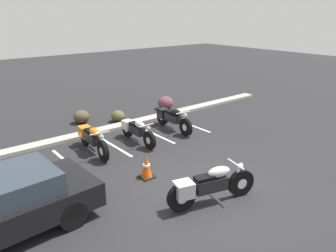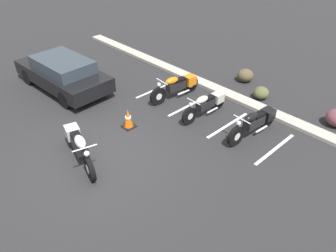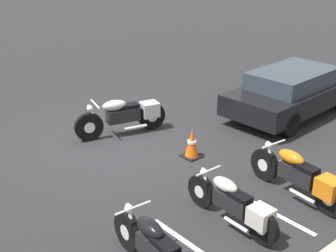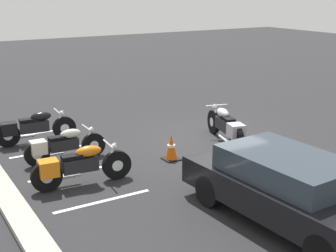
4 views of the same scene
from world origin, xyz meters
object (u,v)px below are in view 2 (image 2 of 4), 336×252
object	(u,v)px
motorcycle_silver_featured	(79,145)
parked_bike_1	(207,104)
landscape_rock_2	(245,75)
car_black	(63,73)
parked_bike_2	(255,122)
parked_bike_0	(177,86)
traffic_cone	(128,119)
landscape_rock_1	(261,93)

from	to	relation	value
motorcycle_silver_featured	parked_bike_1	size ratio (longest dim) A/B	1.11
motorcycle_silver_featured	parked_bike_1	xyz separation A→B (m)	(0.92, 4.43, -0.06)
landscape_rock_2	motorcycle_silver_featured	bearing A→B (deg)	-92.25
parked_bike_1	car_black	distance (m)	5.79
parked_bike_1	parked_bike_2	bearing A→B (deg)	98.59
parked_bike_0	parked_bike_1	world-z (taller)	parked_bike_0
parked_bike_0	traffic_cone	world-z (taller)	parked_bike_0
landscape_rock_1	motorcycle_silver_featured	bearing A→B (deg)	-103.04
parked_bike_1	landscape_rock_2	bearing A→B (deg)	-167.36
parked_bike_1	landscape_rock_1	xyz separation A→B (m)	(0.66, 2.38, -0.20)
parked_bike_0	traffic_cone	distance (m)	2.63
parked_bike_2	landscape_rock_2	xyz separation A→B (m)	(-2.43, 2.95, -0.20)
motorcycle_silver_featured	traffic_cone	size ratio (longest dim) A/B	3.46
parked_bike_1	car_black	xyz separation A→B (m)	(-5.19, -2.55, 0.25)
parked_bike_1	landscape_rock_1	bearing A→B (deg)	166.10
parked_bike_1	landscape_rock_2	size ratio (longest dim) A/B	3.14
motorcycle_silver_featured	landscape_rock_2	bearing A→B (deg)	102.66
parked_bike_0	landscape_rock_2	world-z (taller)	parked_bike_0
landscape_rock_2	traffic_cone	xyz separation A→B (m)	(-0.66, -5.58, 0.05)
car_black	landscape_rock_2	size ratio (longest dim) A/B	6.66
traffic_cone	parked_bike_1	bearing A→B (deg)	62.15
motorcycle_silver_featured	parked_bike_2	distance (m)	5.39
motorcycle_silver_featured	car_black	xyz separation A→B (m)	(-4.27, 1.87, 0.19)
landscape_rock_1	landscape_rock_2	distance (m)	1.50
parked_bike_2	parked_bike_0	bearing A→B (deg)	-85.23
motorcycle_silver_featured	parked_bike_0	world-z (taller)	motorcycle_silver_featured
landscape_rock_2	parked_bike_2	bearing A→B (deg)	-50.46
parked_bike_2	traffic_cone	world-z (taller)	parked_bike_2
traffic_cone	landscape_rock_2	bearing A→B (deg)	83.26
car_black	landscape_rock_2	world-z (taller)	car_black
car_black	parked_bike_2	bearing A→B (deg)	-161.39
car_black	parked_bike_0	bearing A→B (deg)	-145.48
traffic_cone	landscape_rock_1	bearing A→B (deg)	68.00
car_black	landscape_rock_1	bearing A→B (deg)	-142.85
car_black	parked_bike_1	bearing A→B (deg)	-156.80
parked_bike_2	landscape_rock_1	bearing A→B (deg)	-147.65
motorcycle_silver_featured	landscape_rock_1	distance (m)	7.00
landscape_rock_1	car_black	bearing A→B (deg)	-139.84
motorcycle_silver_featured	parked_bike_2	bearing A→B (deg)	74.47
landscape_rock_2	parked_bike_0	bearing A→B (deg)	-108.54
landscape_rock_1	parked_bike_0	bearing A→B (deg)	-136.09
parked_bike_0	traffic_cone	bearing A→B (deg)	12.57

